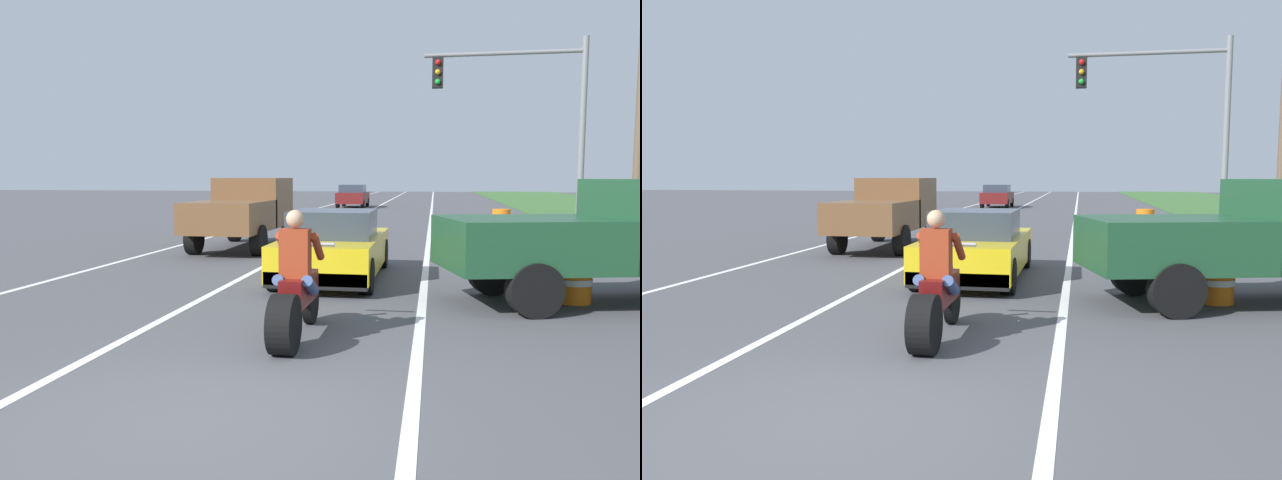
# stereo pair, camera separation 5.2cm
# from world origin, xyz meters

# --- Properties ---
(ground_plane) EXTENTS (160.00, 160.00, 0.00)m
(ground_plane) POSITION_xyz_m (0.00, 0.00, 0.00)
(ground_plane) COLOR #4C4C51
(lane_stripe_left_solid) EXTENTS (0.14, 120.00, 0.01)m
(lane_stripe_left_solid) POSITION_xyz_m (-5.40, 20.00, 0.00)
(lane_stripe_left_solid) COLOR white
(lane_stripe_left_solid) RESTS_ON ground
(lane_stripe_right_solid) EXTENTS (0.14, 120.00, 0.01)m
(lane_stripe_right_solid) POSITION_xyz_m (1.80, 20.00, 0.00)
(lane_stripe_right_solid) COLOR white
(lane_stripe_right_solid) RESTS_ON ground
(lane_stripe_centre_dashed) EXTENTS (0.14, 120.00, 0.01)m
(lane_stripe_centre_dashed) POSITION_xyz_m (-1.80, 20.00, 0.00)
(lane_stripe_centre_dashed) COLOR white
(lane_stripe_centre_dashed) RESTS_ON ground
(motorcycle_with_rider) EXTENTS (0.70, 2.21, 1.62)m
(motorcycle_with_rider) POSITION_xyz_m (0.30, 2.63, 0.59)
(motorcycle_with_rider) COLOR black
(motorcycle_with_rider) RESTS_ON ground
(sports_car_yellow) EXTENTS (1.84, 4.30, 1.37)m
(sports_car_yellow) POSITION_xyz_m (0.03, 7.35, 0.63)
(sports_car_yellow) COLOR yellow
(sports_car_yellow) RESTS_ON ground
(pickup_truck_left_lane_brown) EXTENTS (2.02, 4.80, 1.98)m
(pickup_truck_left_lane_brown) POSITION_xyz_m (-3.32, 12.14, 1.11)
(pickup_truck_left_lane_brown) COLOR brown
(pickup_truck_left_lane_brown) RESTS_ON ground
(pickup_truck_right_shoulder_dark_green) EXTENTS (5.14, 3.14, 1.98)m
(pickup_truck_right_shoulder_dark_green) POSITION_xyz_m (4.73, 5.76, 1.11)
(pickup_truck_right_shoulder_dark_green) COLOR #1E4C2D
(pickup_truck_right_shoulder_dark_green) RESTS_ON ground
(traffic_light_mast_near) EXTENTS (4.62, 0.34, 6.00)m
(traffic_light_mast_near) POSITION_xyz_m (4.70, 14.49, 4.00)
(traffic_light_mast_near) COLOR gray
(traffic_light_mast_near) RESTS_ON ground
(construction_barrel_nearest) EXTENTS (0.58, 0.58, 1.00)m
(construction_barrel_nearest) POSITION_xyz_m (4.17, 5.72, 0.50)
(construction_barrel_nearest) COLOR orange
(construction_barrel_nearest) RESTS_ON ground
(construction_barrel_mid) EXTENTS (0.58, 0.58, 1.00)m
(construction_barrel_mid) POSITION_xyz_m (4.10, 10.40, 0.50)
(construction_barrel_mid) COLOR orange
(construction_barrel_mid) RESTS_ON ground
(construction_barrel_far) EXTENTS (0.58, 0.58, 1.00)m
(construction_barrel_far) POSITION_xyz_m (4.05, 15.59, 0.50)
(construction_barrel_far) COLOR orange
(construction_barrel_far) RESTS_ON ground
(distant_car_far_ahead) EXTENTS (1.80, 4.00, 1.50)m
(distant_car_far_ahead) POSITION_xyz_m (-3.31, 35.77, 0.77)
(distant_car_far_ahead) COLOR maroon
(distant_car_far_ahead) RESTS_ON ground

